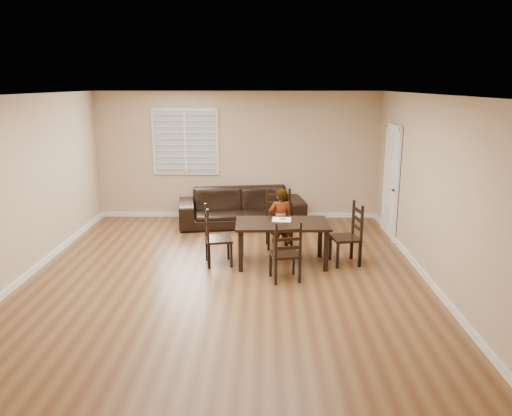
{
  "coord_description": "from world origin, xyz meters",
  "views": [
    {
      "loc": [
        0.58,
        -7.07,
        2.85
      ],
      "look_at": [
        0.45,
        0.32,
        1.0
      ],
      "focal_mm": 35.0,
      "sensor_mm": 36.0,
      "label": 1
    }
  ],
  "objects_px": {
    "dining_table": "(282,228)",
    "sofa": "(242,207)",
    "chair_far": "(287,255)",
    "chair_right": "(353,236)",
    "chair_near": "(279,220)",
    "chair_left": "(211,238)",
    "donut": "(283,218)",
    "child": "(280,221)"
  },
  "relations": [
    {
      "from": "chair_near",
      "to": "sofa",
      "type": "xyz_separation_m",
      "value": [
        -0.73,
        1.34,
        -0.1
      ]
    },
    {
      "from": "chair_right",
      "to": "child",
      "type": "xyz_separation_m",
      "value": [
        -1.15,
        0.49,
        0.11
      ]
    },
    {
      "from": "chair_near",
      "to": "chair_right",
      "type": "relative_size",
      "value": 1.03
    },
    {
      "from": "dining_table",
      "to": "chair_right",
      "type": "relative_size",
      "value": 1.49
    },
    {
      "from": "child",
      "to": "chair_far",
      "type": "bearing_deg",
      "value": 78.07
    },
    {
      "from": "dining_table",
      "to": "sofa",
      "type": "distance_m",
      "value": 2.44
    },
    {
      "from": "dining_table",
      "to": "chair_far",
      "type": "height_order",
      "value": "chair_far"
    },
    {
      "from": "chair_near",
      "to": "chair_left",
      "type": "distance_m",
      "value": 1.49
    },
    {
      "from": "chair_near",
      "to": "chair_left",
      "type": "xyz_separation_m",
      "value": [
        -1.1,
        -1.01,
        -0.03
      ]
    },
    {
      "from": "chair_right",
      "to": "donut",
      "type": "xyz_separation_m",
      "value": [
        -1.12,
        0.12,
        0.26
      ]
    },
    {
      "from": "chair_near",
      "to": "sofa",
      "type": "distance_m",
      "value": 1.53
    },
    {
      "from": "chair_right",
      "to": "child",
      "type": "distance_m",
      "value": 1.26
    },
    {
      "from": "dining_table",
      "to": "chair_far",
      "type": "distance_m",
      "value": 0.81
    },
    {
      "from": "chair_left",
      "to": "child",
      "type": "xyz_separation_m",
      "value": [
        1.12,
        0.59,
        0.13
      ]
    },
    {
      "from": "chair_near",
      "to": "chair_right",
      "type": "height_order",
      "value": "chair_near"
    },
    {
      "from": "sofa",
      "to": "donut",
      "type": "bearing_deg",
      "value": -79.0
    },
    {
      "from": "dining_table",
      "to": "chair_near",
      "type": "bearing_deg",
      "value": 90.28
    },
    {
      "from": "donut",
      "to": "dining_table",
      "type": "bearing_deg",
      "value": -94.73
    },
    {
      "from": "chair_far",
      "to": "chair_right",
      "type": "distance_m",
      "value": 1.38
    },
    {
      "from": "chair_far",
      "to": "child",
      "type": "bearing_deg",
      "value": -99.83
    },
    {
      "from": "chair_near",
      "to": "donut",
      "type": "xyz_separation_m",
      "value": [
        0.05,
        -0.79,
        0.25
      ]
    },
    {
      "from": "chair_left",
      "to": "donut",
      "type": "height_order",
      "value": "chair_left"
    },
    {
      "from": "dining_table",
      "to": "sofa",
      "type": "bearing_deg",
      "value": 106.61
    },
    {
      "from": "chair_left",
      "to": "chair_near",
      "type": "bearing_deg",
      "value": -58.89
    },
    {
      "from": "chair_far",
      "to": "sofa",
      "type": "relative_size",
      "value": 0.36
    },
    {
      "from": "chair_far",
      "to": "donut",
      "type": "relative_size",
      "value": 8.36
    },
    {
      "from": "chair_near",
      "to": "child",
      "type": "relative_size",
      "value": 0.91
    },
    {
      "from": "dining_table",
      "to": "sofa",
      "type": "relative_size",
      "value": 0.59
    },
    {
      "from": "chair_right",
      "to": "sofa",
      "type": "relative_size",
      "value": 0.39
    },
    {
      "from": "dining_table",
      "to": "chair_left",
      "type": "height_order",
      "value": "chair_left"
    },
    {
      "from": "dining_table",
      "to": "sofa",
      "type": "height_order",
      "value": "sofa"
    },
    {
      "from": "dining_table",
      "to": "chair_right",
      "type": "distance_m",
      "value": 1.15
    },
    {
      "from": "child",
      "to": "sofa",
      "type": "height_order",
      "value": "child"
    },
    {
      "from": "donut",
      "to": "sofa",
      "type": "relative_size",
      "value": 0.04
    },
    {
      "from": "dining_table",
      "to": "chair_far",
      "type": "bearing_deg",
      "value": -88.48
    },
    {
      "from": "chair_left",
      "to": "donut",
      "type": "distance_m",
      "value": 1.2
    },
    {
      "from": "donut",
      "to": "chair_far",
      "type": "bearing_deg",
      "value": -88.24
    },
    {
      "from": "child",
      "to": "donut",
      "type": "bearing_deg",
      "value": 80.03
    },
    {
      "from": "dining_table",
      "to": "chair_left",
      "type": "distance_m",
      "value": 1.15
    },
    {
      "from": "dining_table",
      "to": "donut",
      "type": "bearing_deg",
      "value": 83.66
    },
    {
      "from": "chair_far",
      "to": "donut",
      "type": "xyz_separation_m",
      "value": [
        -0.03,
        0.95,
        0.3
      ]
    },
    {
      "from": "chair_left",
      "to": "donut",
      "type": "relative_size",
      "value": 8.79
    }
  ]
}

